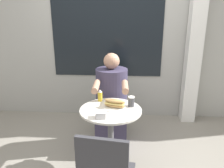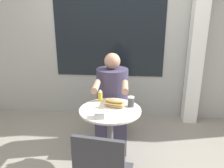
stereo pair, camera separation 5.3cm
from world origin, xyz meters
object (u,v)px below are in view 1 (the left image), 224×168
sandwich_on_plate (115,104)px  seated_diner (111,108)px  condiment_bottle (100,95)px  cafe_table (111,127)px  drink_cup (131,101)px  diner_chair (113,96)px

sandwich_on_plate → seated_diner: bearing=97.8°
condiment_bottle → cafe_table: bearing=-58.3°
cafe_table → condiment_bottle: 0.36m
sandwich_on_plate → drink_cup: 0.17m
drink_cup → condiment_bottle: (-0.33, 0.13, 0.01)m
cafe_table → condiment_bottle: condiment_bottle is taller
seated_diner → sandwich_on_plate: (0.07, -0.48, 0.25)m
seated_diner → sandwich_on_plate: 0.54m
cafe_table → drink_cup: drink_cup is taller
diner_chair → seated_diner: size_ratio=0.74×
diner_chair → drink_cup: bearing=104.8°
diner_chair → seated_diner: (0.00, -0.35, -0.02)m
drink_cup → seated_diner: bearing=118.5°
sandwich_on_plate → diner_chair: bearing=94.8°
cafe_table → drink_cup: 0.33m
seated_diner → drink_cup: (0.23, -0.42, 0.26)m
condiment_bottle → diner_chair: bearing=81.4°
diner_chair → condiment_bottle: size_ratio=6.71×
cafe_table → drink_cup: (0.20, 0.09, 0.25)m
seated_diner → condiment_bottle: size_ratio=9.11×
seated_diner → sandwich_on_plate: seated_diner is taller
seated_diner → sandwich_on_plate: size_ratio=5.22×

